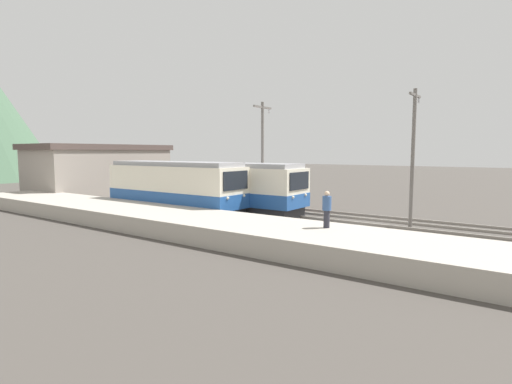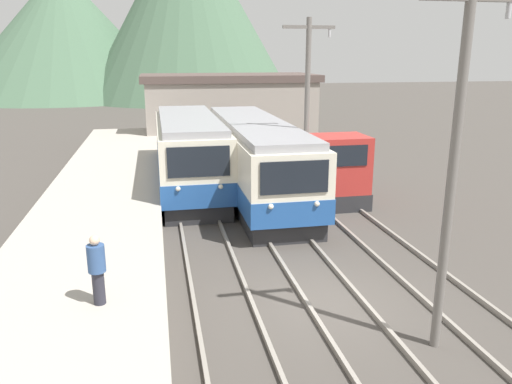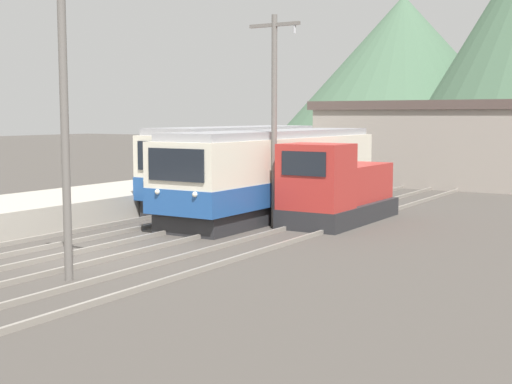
{
  "view_description": "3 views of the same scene",
  "coord_description": "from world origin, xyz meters",
  "px_view_note": "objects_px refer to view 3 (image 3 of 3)",
  "views": [
    {
      "loc": [
        -20.84,
        -7.9,
        4.14
      ],
      "look_at": [
        -0.49,
        6.62,
        1.61
      ],
      "focal_mm": 28.0,
      "sensor_mm": 36.0,
      "label": 1
    },
    {
      "loc": [
        -4.03,
        -10.92,
        6.13
      ],
      "look_at": [
        -0.6,
        6.12,
        1.35
      ],
      "focal_mm": 35.0,
      "sensor_mm": 36.0,
      "label": 2
    },
    {
      "loc": [
        14.5,
        -14.28,
        3.98
      ],
      "look_at": [
        1.49,
        6.75,
        1.32
      ],
      "focal_mm": 50.0,
      "sensor_mm": 36.0,
      "label": 3
    }
  ],
  "objects_px": {
    "shunting_locomotive": "(337,190)",
    "catenary_mast_near": "(65,112)",
    "commuter_train_center": "(276,175)",
    "catenary_mast_mid": "(274,113)",
    "commuter_train_left": "(236,169)"
  },
  "relations": [
    {
      "from": "shunting_locomotive",
      "to": "catenary_mast_near",
      "type": "bearing_deg",
      "value": -97.13
    },
    {
      "from": "commuter_train_center",
      "to": "catenary_mast_mid",
      "type": "bearing_deg",
      "value": -61.15
    },
    {
      "from": "catenary_mast_near",
      "to": "catenary_mast_mid",
      "type": "xyz_separation_m",
      "value": [
        0.0,
        9.88,
        0.0
      ]
    },
    {
      "from": "shunting_locomotive",
      "to": "catenary_mast_mid",
      "type": "height_order",
      "value": "catenary_mast_mid"
    },
    {
      "from": "shunting_locomotive",
      "to": "catenary_mast_near",
      "type": "xyz_separation_m",
      "value": [
        -1.49,
        -11.93,
        2.86
      ]
    },
    {
      "from": "commuter_train_left",
      "to": "shunting_locomotive",
      "type": "xyz_separation_m",
      "value": [
        5.8,
        -1.99,
        -0.42
      ]
    },
    {
      "from": "catenary_mast_near",
      "to": "commuter_train_left",
      "type": "bearing_deg",
      "value": 107.19
    },
    {
      "from": "catenary_mast_near",
      "to": "catenary_mast_mid",
      "type": "distance_m",
      "value": 9.88
    },
    {
      "from": "commuter_train_center",
      "to": "catenary_mast_mid",
      "type": "relative_size",
      "value": 1.74
    },
    {
      "from": "commuter_train_center",
      "to": "shunting_locomotive",
      "type": "xyz_separation_m",
      "value": [
        3.0,
        -0.68,
        -0.38
      ]
    },
    {
      "from": "commuter_train_center",
      "to": "commuter_train_left",
      "type": "bearing_deg",
      "value": 154.96
    },
    {
      "from": "commuter_train_left",
      "to": "shunting_locomotive",
      "type": "distance_m",
      "value": 6.15
    },
    {
      "from": "shunting_locomotive",
      "to": "catenary_mast_near",
      "type": "height_order",
      "value": "catenary_mast_near"
    },
    {
      "from": "commuter_train_center",
      "to": "catenary_mast_mid",
      "type": "height_order",
      "value": "catenary_mast_mid"
    },
    {
      "from": "catenary_mast_mid",
      "to": "catenary_mast_near",
      "type": "bearing_deg",
      "value": -90.0
    }
  ]
}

